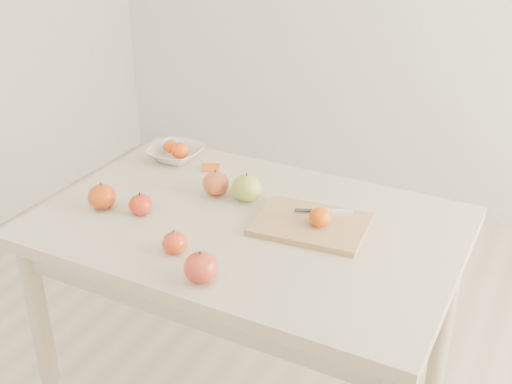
% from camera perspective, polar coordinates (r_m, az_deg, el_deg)
% --- Properties ---
extents(table, '(1.20, 0.80, 0.75)m').
position_cam_1_polar(table, '(1.91, -0.69, -5.13)').
color(table, beige).
rests_on(table, ground).
extents(cutting_board, '(0.33, 0.26, 0.02)m').
position_cam_1_polar(cutting_board, '(1.82, 4.88, -2.87)').
color(cutting_board, tan).
rests_on(cutting_board, table).
extents(board_tangerine, '(0.06, 0.06, 0.05)m').
position_cam_1_polar(board_tangerine, '(1.79, 5.69, -2.22)').
color(board_tangerine, '#D55107').
rests_on(board_tangerine, cutting_board).
extents(fruit_bowl, '(0.18, 0.18, 0.05)m').
position_cam_1_polar(fruit_bowl, '(2.25, -7.18, 3.41)').
color(fruit_bowl, silver).
rests_on(fruit_bowl, table).
extents(bowl_tangerine_near, '(0.05, 0.05, 0.05)m').
position_cam_1_polar(bowl_tangerine_near, '(2.26, -7.60, 4.04)').
color(bowl_tangerine_near, '#D23E07').
rests_on(bowl_tangerine_near, fruit_bowl).
extents(bowl_tangerine_far, '(0.06, 0.06, 0.06)m').
position_cam_1_polar(bowl_tangerine_far, '(2.21, -6.79, 3.66)').
color(bowl_tangerine_far, '#E63C08').
rests_on(bowl_tangerine_far, fruit_bowl).
extents(orange_peel_a, '(0.07, 0.07, 0.01)m').
position_cam_1_polar(orange_peel_a, '(2.17, -4.06, 2.07)').
color(orange_peel_a, '#C44F0D').
rests_on(orange_peel_a, table).
extents(orange_peel_b, '(0.06, 0.05, 0.01)m').
position_cam_1_polar(orange_peel_b, '(2.08, -3.67, 1.00)').
color(orange_peel_b, '#E24C0F').
rests_on(orange_peel_b, table).
extents(paring_knife, '(0.16, 0.08, 0.01)m').
position_cam_1_polar(paring_knife, '(1.86, 7.07, -1.80)').
color(paring_knife, white).
rests_on(paring_knife, cutting_board).
extents(apple_green, '(0.09, 0.09, 0.08)m').
position_cam_1_polar(apple_green, '(1.95, -0.83, 0.36)').
color(apple_green, olive).
rests_on(apple_green, table).
extents(apple_red_c, '(0.09, 0.09, 0.08)m').
position_cam_1_polar(apple_red_c, '(1.58, -4.94, -6.70)').
color(apple_red_c, maroon).
rests_on(apple_red_c, table).
extents(apple_red_b, '(0.07, 0.07, 0.06)m').
position_cam_1_polar(apple_red_b, '(1.90, -10.22, -1.09)').
color(apple_red_b, maroon).
rests_on(apple_red_b, table).
extents(apple_red_e, '(0.07, 0.07, 0.06)m').
position_cam_1_polar(apple_red_e, '(1.71, -7.24, -4.50)').
color(apple_red_e, maroon).
rests_on(apple_red_e, table).
extents(apple_red_a, '(0.08, 0.08, 0.07)m').
position_cam_1_polar(apple_red_a, '(1.99, -3.61, 0.78)').
color(apple_red_a, maroon).
rests_on(apple_red_a, table).
extents(apple_red_d, '(0.08, 0.08, 0.08)m').
position_cam_1_polar(apple_red_d, '(1.96, -13.54, -0.39)').
color(apple_red_d, '#941504').
rests_on(apple_red_d, table).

